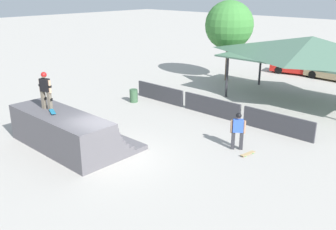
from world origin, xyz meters
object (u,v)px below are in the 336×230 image
(skater_on_deck, at_px, (45,88))
(trash_bin, at_px, (134,96))
(skateboard_on_deck, at_px, (52,112))
(parked_car_red, at_px, (296,67))
(parked_car_tan, at_px, (332,72))
(bystander_walking, at_px, (238,128))
(skateboard_on_ground, at_px, (247,154))
(tree_beside_pavilion, at_px, (229,25))

(skater_on_deck, xyz_separation_m, trash_bin, (-2.06, 7.27, -2.32))
(trash_bin, bearing_deg, skateboard_on_deck, -69.50)
(parked_car_red, bearing_deg, trash_bin, -116.17)
(skateboard_on_deck, xyz_separation_m, parked_car_tan, (4.35, 22.58, -1.18))
(bystander_walking, bearing_deg, parked_car_tan, -119.57)
(parked_car_tan, bearing_deg, skater_on_deck, -98.79)
(parked_car_red, bearing_deg, skater_on_deck, -106.32)
(skateboard_on_ground, height_order, parked_car_red, parked_car_red)
(tree_beside_pavilion, distance_m, trash_bin, 10.03)
(parked_car_red, relative_size, parked_car_tan, 1.04)
(tree_beside_pavilion, bearing_deg, skateboard_on_deck, -83.84)
(trash_bin, distance_m, parked_car_tan, 16.74)
(skateboard_on_deck, height_order, skateboard_on_ground, skateboard_on_deck)
(tree_beside_pavilion, relative_size, parked_car_tan, 1.49)
(skateboard_on_deck, relative_size, skateboard_on_ground, 0.95)
(skateboard_on_deck, xyz_separation_m, parked_car_red, (1.25, 22.62, -1.18))
(trash_bin, xyz_separation_m, parked_car_red, (4.03, 15.19, 0.18))
(tree_beside_pavilion, xyz_separation_m, parked_car_tan, (6.14, 5.97, -3.73))
(skateboard_on_deck, bearing_deg, skater_on_deck, -171.26)
(skateboard_on_ground, xyz_separation_m, parked_car_tan, (-2.69, 17.15, 0.54))
(skater_on_deck, distance_m, parked_car_tan, 23.08)
(skateboard_on_deck, relative_size, trash_bin, 0.97)
(skateboard_on_deck, distance_m, parked_car_tan, 23.03)
(skateboard_on_ground, bearing_deg, skater_on_deck, -47.49)
(tree_beside_pavilion, bearing_deg, skater_on_deck, -86.25)
(skateboard_on_deck, relative_size, parked_car_red, 0.19)
(skateboard_on_deck, height_order, parked_car_tan, skateboard_on_deck)
(skater_on_deck, height_order, tree_beside_pavilion, tree_beside_pavilion)
(tree_beside_pavilion, xyz_separation_m, trash_bin, (-0.98, -9.18, -3.91))
(parked_car_red, bearing_deg, bystander_walking, -84.71)
(bystander_walking, distance_m, parked_car_tan, 17.05)
(skateboard_on_ground, height_order, tree_beside_pavilion, tree_beside_pavilion)
(skateboard_on_deck, height_order, tree_beside_pavilion, tree_beside_pavilion)
(skateboard_on_deck, distance_m, skateboard_on_ground, 9.05)
(tree_beside_pavilion, relative_size, parked_car_red, 1.42)
(trash_bin, bearing_deg, bystander_walking, -11.09)
(skateboard_on_deck, bearing_deg, parked_car_tan, 100.54)
(skateboard_on_ground, distance_m, tree_beside_pavilion, 14.88)
(parked_car_tan, bearing_deg, tree_beside_pavilion, -131.87)
(skateboard_on_ground, height_order, trash_bin, trash_bin)
(skater_on_deck, distance_m, skateboard_on_deck, 1.21)
(parked_car_red, bearing_deg, skateboard_on_deck, -104.48)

